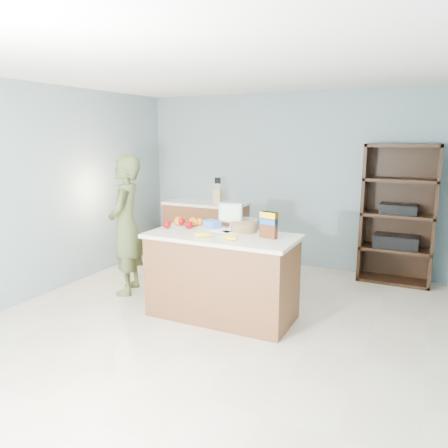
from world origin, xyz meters
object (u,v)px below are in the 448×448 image
at_px(counter_peninsula, 222,279).
at_px(cereal_box, 269,223).
at_px(tv, 230,214).
at_px(shelving_unit, 398,217).
at_px(person, 126,225).

xyz_separation_m(counter_peninsula, cereal_box, (0.49, 0.05, 0.64)).
bearing_deg(tv, counter_peninsula, -80.48).
relative_size(shelving_unit, tv, 6.38).
bearing_deg(counter_peninsula, cereal_box, 6.28).
bearing_deg(counter_peninsula, tv, 99.52).
distance_m(counter_peninsula, cereal_box, 0.81).
bearing_deg(tv, person, -173.30).
bearing_deg(cereal_box, counter_peninsula, -173.72).
xyz_separation_m(person, cereal_box, (1.86, -0.11, 0.22)).
xyz_separation_m(counter_peninsula, tv, (-0.05, 0.32, 0.64)).
height_order(counter_peninsula, person, person).
bearing_deg(person, counter_peninsula, 60.51).
relative_size(shelving_unit, cereal_box, 6.82).
bearing_deg(tv, cereal_box, -26.28).
relative_size(counter_peninsula, tv, 5.53).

